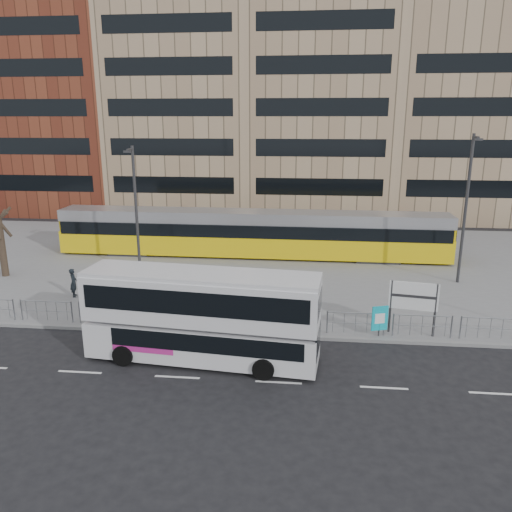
# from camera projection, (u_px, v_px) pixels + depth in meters

# --- Properties ---
(ground) EXTENTS (120.00, 120.00, 0.00)m
(ground) POSITION_uv_depth(u_px,v_px,m) (241.00, 337.00, 23.28)
(ground) COLOR black
(ground) RESTS_ON ground
(plaza) EXTENTS (64.00, 24.00, 0.15)m
(plaza) POSITION_uv_depth(u_px,v_px,m) (263.00, 263.00, 34.77)
(plaza) COLOR slate
(plaza) RESTS_ON ground
(kerb) EXTENTS (64.00, 0.25, 0.17)m
(kerb) POSITION_uv_depth(u_px,v_px,m) (241.00, 335.00, 23.31)
(kerb) COLOR gray
(kerb) RESTS_ON ground
(building_row) EXTENTS (70.40, 18.40, 31.20)m
(building_row) POSITION_uv_depth(u_px,v_px,m) (297.00, 88.00, 52.53)
(building_row) COLOR brown
(building_row) RESTS_ON ground
(pedestrian_barrier) EXTENTS (32.07, 0.07, 1.10)m
(pedestrian_barrier) POSITION_uv_depth(u_px,v_px,m) (284.00, 315.00, 23.30)
(pedestrian_barrier) COLOR #93969B
(pedestrian_barrier) RESTS_ON plaza
(road_markings) EXTENTS (62.00, 0.12, 0.01)m
(road_markings) POSITION_uv_depth(u_px,v_px,m) (253.00, 381.00, 19.35)
(road_markings) COLOR white
(road_markings) RESTS_ON ground
(double_decker_bus) EXTENTS (9.81, 3.18, 3.86)m
(double_decker_bus) POSITION_uv_depth(u_px,v_px,m) (202.00, 314.00, 20.51)
(double_decker_bus) COLOR silver
(double_decker_bus) RESTS_ON ground
(tram) EXTENTS (27.95, 2.93, 3.29)m
(tram) POSITION_uv_depth(u_px,v_px,m) (251.00, 234.00, 36.00)
(tram) COLOR yellow
(tram) RESTS_ON plaza
(station_sign) EXTENTS (2.18, 0.44, 2.52)m
(station_sign) POSITION_uv_depth(u_px,v_px,m) (413.00, 299.00, 22.77)
(station_sign) COLOR #2D2D30
(station_sign) RESTS_ON plaza
(ad_panel) EXTENTS (0.76, 0.30, 1.46)m
(ad_panel) POSITION_uv_depth(u_px,v_px,m) (380.00, 319.00, 22.77)
(ad_panel) COLOR #2D2D30
(ad_panel) RESTS_ON plaza
(pedestrian) EXTENTS (0.56, 0.69, 1.63)m
(pedestrian) POSITION_uv_depth(u_px,v_px,m) (74.00, 283.00, 27.90)
(pedestrian) COLOR black
(pedestrian) RESTS_ON plaza
(traffic_light_west) EXTENTS (0.17, 0.21, 3.10)m
(traffic_light_west) POSITION_uv_depth(u_px,v_px,m) (211.00, 289.00, 23.33)
(traffic_light_west) COLOR #2D2D30
(traffic_light_west) RESTS_ON plaza
(lamp_post_west) EXTENTS (0.45, 1.04, 8.09)m
(lamp_post_west) POSITION_uv_depth(u_px,v_px,m) (136.00, 206.00, 31.01)
(lamp_post_west) COLOR #2D2D30
(lamp_post_west) RESTS_ON plaza
(lamp_post_east) EXTENTS (0.45, 1.04, 8.87)m
(lamp_post_east) POSITION_uv_depth(u_px,v_px,m) (466.00, 204.00, 29.22)
(lamp_post_east) COLOR #2D2D30
(lamp_post_east) RESTS_ON plaza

